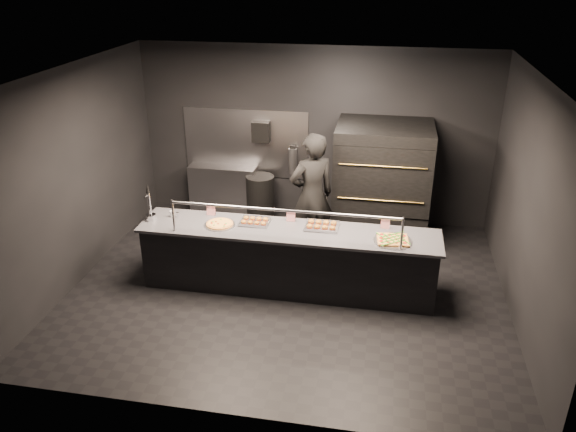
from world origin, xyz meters
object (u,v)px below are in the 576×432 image
object	(u,v)px
trash_bin	(260,198)
towel_dispenser	(261,132)
slider_tray_b	(322,226)
slider_tray_a	(255,221)
prep_shelf	(224,190)
round_pizza	(220,224)
service_counter	(288,259)
fire_extinguisher	(293,161)
beer_tap	(150,210)
square_pizza	(393,240)
worker	(312,196)
pizza_oven	(382,182)

from	to	relation	value
trash_bin	towel_dispenser	bearing A→B (deg)	93.93
slider_tray_b	slider_tray_a	bearing A→B (deg)	-178.29
prep_shelf	towel_dispenser	distance (m)	1.31
prep_shelf	slider_tray_a	xyz separation A→B (m)	(1.11, -2.20, 0.49)
round_pizza	slider_tray_a	bearing A→B (deg)	17.94
service_counter	slider_tray_a	world-z (taller)	service_counter
towel_dispenser	fire_extinguisher	bearing A→B (deg)	1.04
beer_tap	trash_bin	distance (m)	2.53
prep_shelf	square_pizza	world-z (taller)	square_pizza
slider_tray_a	trash_bin	world-z (taller)	slider_tray_a
worker	towel_dispenser	bearing A→B (deg)	-82.48
pizza_oven	towel_dispenser	bearing A→B (deg)	166.86
round_pizza	slider_tray_a	distance (m)	0.48
slider_tray_a	slider_tray_b	distance (m)	0.93
slider_tray_a	trash_bin	size ratio (longest dim) A/B	0.51
service_counter	pizza_oven	world-z (taller)	pizza_oven
square_pizza	towel_dispenser	bearing A→B (deg)	132.79
service_counter	towel_dispenser	bearing A→B (deg)	110.63
service_counter	towel_dispenser	xyz separation A→B (m)	(-0.90, 2.39, 1.09)
towel_dispenser	square_pizza	bearing A→B (deg)	-47.21
prep_shelf	worker	bearing A→B (deg)	-35.08
square_pizza	trash_bin	bearing A→B (deg)	135.39
pizza_oven	beer_tap	xyz separation A→B (m)	(-3.15, -1.93, 0.11)
pizza_oven	slider_tray_a	world-z (taller)	pizza_oven
slider_tray_b	trash_bin	bearing A→B (deg)	123.40
service_counter	prep_shelf	size ratio (longest dim) A/B	3.42
round_pizza	slider_tray_a	world-z (taller)	slider_tray_a
pizza_oven	worker	size ratio (longest dim) A/B	0.97
pizza_oven	worker	xyz separation A→B (m)	(-1.03, -0.82, 0.02)
service_counter	square_pizza	world-z (taller)	service_counter
square_pizza	worker	size ratio (longest dim) A/B	0.26
slider_tray_b	pizza_oven	bearing A→B (deg)	66.54
towel_dispenser	pizza_oven	bearing A→B (deg)	-13.14
pizza_oven	round_pizza	xyz separation A→B (m)	(-2.15, -1.93, -0.03)
towel_dispenser	trash_bin	distance (m)	1.16
square_pizza	beer_tap	bearing A→B (deg)	178.97
towel_dispenser	trash_bin	xyz separation A→B (m)	(0.02, -0.23, -1.14)
service_counter	beer_tap	size ratio (longest dim) A/B	7.44
towel_dispenser	slider_tray_b	xyz separation A→B (m)	(1.34, -2.24, -0.60)
prep_shelf	slider_tray_b	xyz separation A→B (m)	(2.04, -2.17, 0.50)
prep_shelf	trash_bin	world-z (taller)	prep_shelf
prep_shelf	beer_tap	distance (m)	2.46
square_pizza	worker	distance (m)	1.70
slider_tray_a	slider_tray_b	size ratio (longest dim) A/B	0.89
worker	pizza_oven	bearing A→B (deg)	-172.96
pizza_oven	prep_shelf	xyz separation A→B (m)	(-2.80, 0.42, -0.52)
towel_dispenser	trash_bin	size ratio (longest dim) A/B	0.43
prep_shelf	trash_bin	distance (m)	0.73
square_pizza	prep_shelf	bearing A→B (deg)	141.17
towel_dispenser	slider_tray_b	world-z (taller)	towel_dispenser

